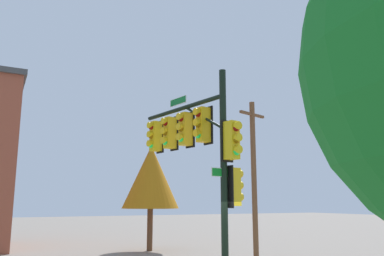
% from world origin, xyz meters
% --- Properties ---
extents(signal_pole_assembly, '(4.81, 1.73, 6.43)m').
position_xyz_m(signal_pole_assembly, '(1.23, 0.21, 4.25)').
color(signal_pole_assembly, black).
rests_on(signal_pole_assembly, ground_plane).
extents(utility_pole, '(0.67, 1.75, 7.22)m').
position_xyz_m(utility_pole, '(5.37, -4.90, 3.78)').
color(utility_pole, brown).
rests_on(utility_pole, ground_plane).
extents(tree_mid, '(3.00, 3.00, 5.48)m').
position_xyz_m(tree_mid, '(10.03, -1.55, 3.80)').
color(tree_mid, brown).
rests_on(tree_mid, ground_plane).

